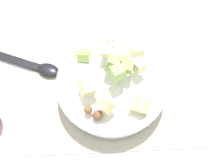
# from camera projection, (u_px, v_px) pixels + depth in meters

# --- Properties ---
(ground_plane) EXTENTS (2.40, 2.40, 0.00)m
(ground_plane) POSITION_uv_depth(u_px,v_px,m) (116.00, 90.00, 0.69)
(ground_plane) COLOR silver
(placemat) EXTENTS (0.42, 0.30, 0.01)m
(placemat) POSITION_uv_depth(u_px,v_px,m) (116.00, 90.00, 0.69)
(placemat) COLOR #BCB299
(placemat) RESTS_ON ground_plane
(salad_bowl) EXTENTS (0.26, 0.26, 0.12)m
(salad_bowl) POSITION_uv_depth(u_px,v_px,m) (112.00, 85.00, 0.65)
(salad_bowl) COLOR white
(salad_bowl) RESTS_ON placemat
(serving_spoon) EXTENTS (0.19, 0.10, 0.01)m
(serving_spoon) POSITION_uv_depth(u_px,v_px,m) (35.00, 66.00, 0.71)
(serving_spoon) COLOR black
(serving_spoon) RESTS_ON placemat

